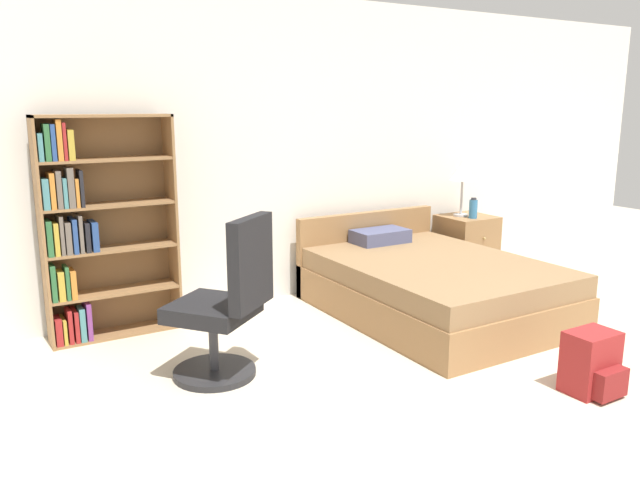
# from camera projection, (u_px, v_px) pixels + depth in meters

# --- Properties ---
(ground_plane) EXTENTS (14.00, 14.00, 0.00)m
(ground_plane) POSITION_uv_depth(u_px,v_px,m) (621.00, 456.00, 3.08)
(ground_plane) COLOR beige
(wall_back) EXTENTS (9.00, 0.06, 2.60)m
(wall_back) POSITION_uv_depth(u_px,v_px,m) (302.00, 150.00, 5.51)
(wall_back) COLOR white
(wall_back) RESTS_ON ground_plane
(bookshelf) EXTENTS (0.95, 0.26, 1.63)m
(bookshelf) POSITION_uv_depth(u_px,v_px,m) (92.00, 229.00, 4.49)
(bookshelf) COLOR olive
(bookshelf) RESTS_ON ground_plane
(bed) EXTENTS (1.47, 2.00, 0.72)m
(bed) POSITION_uv_depth(u_px,v_px,m) (428.00, 285.00, 5.14)
(bed) COLOR olive
(bed) RESTS_ON ground_plane
(office_chair) EXTENTS (0.71, 0.72, 1.05)m
(office_chair) POSITION_uv_depth(u_px,v_px,m) (226.00, 307.00, 3.86)
(office_chair) COLOR #232326
(office_chair) RESTS_ON ground_plane
(nightstand) EXTENTS (0.49, 0.50, 0.61)m
(nightstand) POSITION_uv_depth(u_px,v_px,m) (466.00, 246.00, 6.27)
(nightstand) COLOR olive
(nightstand) RESTS_ON ground_plane
(table_lamp) EXTENTS (0.26, 0.26, 0.54)m
(table_lamp) POSITION_uv_depth(u_px,v_px,m) (463.00, 173.00, 6.11)
(table_lamp) COLOR #B2B2B7
(table_lamp) RESTS_ON nightstand
(water_bottle) EXTENTS (0.08, 0.08, 0.20)m
(water_bottle) POSITION_uv_depth(u_px,v_px,m) (473.00, 209.00, 6.07)
(water_bottle) COLOR teal
(water_bottle) RESTS_ON nightstand
(backpack_red) EXTENTS (0.31, 0.29, 0.38)m
(backpack_red) POSITION_uv_depth(u_px,v_px,m) (592.00, 364.00, 3.73)
(backpack_red) COLOR maroon
(backpack_red) RESTS_ON ground_plane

